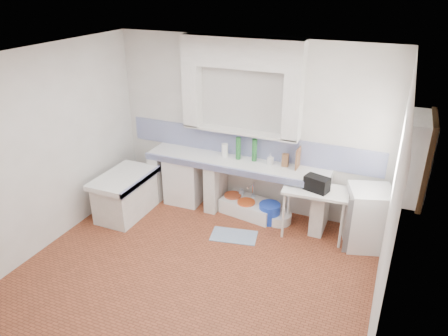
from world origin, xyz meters
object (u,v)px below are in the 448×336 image
at_px(stove, 186,178).
at_px(fridge, 368,218).
at_px(sink, 249,208).
at_px(side_table, 314,212).

xyz_separation_m(stove, fridge, (3.03, -0.16, 0.03)).
xyz_separation_m(stove, sink, (1.17, -0.01, -0.31)).
height_order(sink, side_table, side_table).
distance_m(stove, sink, 1.21).
distance_m(sink, fridge, 1.90).
height_order(side_table, fridge, fridge).
relative_size(stove, fridge, 0.93).
bearing_deg(fridge, side_table, 167.00).
bearing_deg(stove, sink, -2.51).
height_order(stove, sink, stove).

